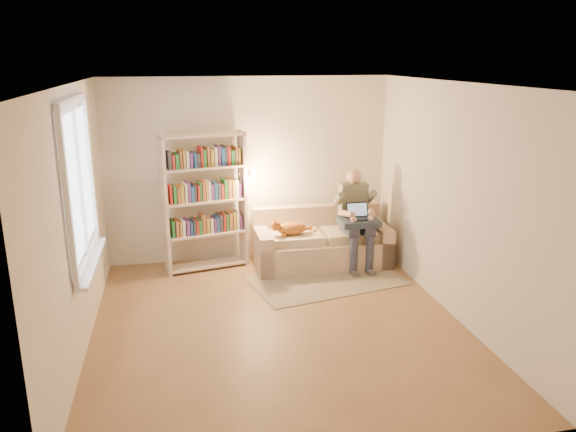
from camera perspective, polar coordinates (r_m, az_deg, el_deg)
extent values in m
plane|color=brown|center=(6.32, -0.98, -10.96)|extent=(4.50, 4.50, 0.00)
cube|color=white|center=(5.64, -1.11, 13.30)|extent=(4.00, 4.50, 0.02)
cube|color=silver|center=(5.84, -20.71, -0.60)|extent=(0.02, 4.50, 2.60)
cube|color=silver|center=(6.50, 16.57, 1.39)|extent=(0.02, 4.50, 2.60)
cube|color=silver|center=(8.01, -3.99, 4.67)|extent=(4.00, 0.02, 2.60)
cube|color=silver|center=(3.78, 5.26, -8.45)|extent=(4.00, 0.02, 2.60)
plane|color=white|center=(5.95, -20.47, 3.19)|extent=(0.00, 1.50, 1.50)
cube|color=white|center=(5.83, -21.13, 10.78)|extent=(0.05, 1.50, 0.08)
cube|color=white|center=(6.15, -19.68, -3.99)|extent=(0.05, 1.50, 0.08)
cube|color=white|center=(5.94, -20.38, 3.20)|extent=(0.04, 0.05, 1.50)
cube|color=white|center=(6.16, -19.26, -4.41)|extent=(0.12, 1.52, 0.04)
cube|color=#CBAD90|center=(7.96, 3.42, -3.64)|extent=(1.87, 0.85, 0.39)
cube|color=#CBAD90|center=(8.14, 2.87, -0.24)|extent=(1.87, 0.19, 0.40)
cube|color=#CBAD90|center=(7.77, -2.60, -3.47)|extent=(0.19, 0.84, 0.56)
cube|color=#CBAD90|center=(8.18, 9.14, -2.64)|extent=(0.19, 0.84, 0.56)
cube|color=beige|center=(7.74, 0.52, -2.20)|extent=(0.80, 0.56, 0.11)
cube|color=beige|center=(7.95, 6.47, -1.81)|extent=(0.80, 0.56, 0.11)
cube|color=#6C6D58|center=(7.90, 6.61, 1.49)|extent=(0.38, 0.21, 0.52)
sphere|color=tan|center=(7.81, 6.73, 4.01)|extent=(0.21, 0.21, 0.21)
cube|color=#333647|center=(7.73, 6.30, -1.24)|extent=(0.15, 0.43, 0.16)
cube|color=#333647|center=(7.80, 7.89, -1.13)|extent=(0.15, 0.43, 0.16)
cylinder|color=#333647|center=(7.65, 6.70, -4.04)|extent=(0.11, 0.11, 0.52)
cylinder|color=#333647|center=(7.72, 8.30, -3.91)|extent=(0.11, 0.11, 0.52)
ellipsoid|color=orange|center=(7.67, 0.57, -1.25)|extent=(0.40, 0.21, 0.18)
sphere|color=orange|center=(7.58, -1.06, -0.98)|extent=(0.14, 0.14, 0.14)
cylinder|color=orange|center=(7.77, 2.02, -1.31)|extent=(0.20, 0.04, 0.06)
cube|color=#243040|center=(7.72, 6.99, -0.56)|extent=(0.53, 0.43, 0.09)
cube|color=black|center=(7.67, 7.09, -0.26)|extent=(0.30, 0.21, 0.02)
cube|color=black|center=(7.74, 6.86, 0.66)|extent=(0.30, 0.08, 0.19)
plane|color=#8CA5CC|center=(7.74, 6.86, 0.66)|extent=(0.27, 0.10, 0.26)
cube|color=beige|center=(7.58, -12.40, 0.94)|extent=(0.10, 0.29, 1.89)
cube|color=beige|center=(7.85, -4.62, 1.77)|extent=(0.10, 0.29, 1.89)
cube|color=beige|center=(7.96, -8.19, -4.89)|extent=(1.16, 0.51, 0.03)
cube|color=beige|center=(7.81, -8.32, -1.73)|extent=(1.16, 0.51, 0.03)
cube|color=beige|center=(7.69, -8.46, 1.55)|extent=(1.16, 0.51, 0.03)
cube|color=beige|center=(7.59, -8.60, 4.92)|extent=(1.16, 0.51, 0.03)
cube|color=beige|center=(7.52, -8.73, 8.14)|extent=(1.16, 0.51, 0.03)
cube|color=gold|center=(7.78, -8.36, -0.83)|extent=(0.99, 0.42, 0.23)
cube|color=silver|center=(7.66, -8.49, 2.48)|extent=(0.99, 0.42, 0.23)
cube|color=#66337F|center=(7.56, -8.64, 5.87)|extent=(0.99, 0.42, 0.23)
cylinder|color=silver|center=(7.81, -5.20, 2.15)|extent=(0.10, 0.10, 0.04)
cone|color=silver|center=(7.68, -3.80, 4.15)|extent=(0.15, 0.17, 0.16)
cube|color=gray|center=(7.50, 3.92, -6.48)|extent=(2.15, 1.53, 0.01)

